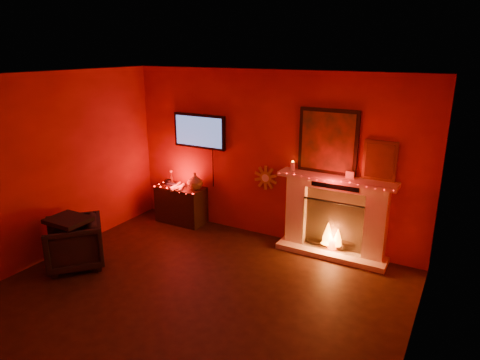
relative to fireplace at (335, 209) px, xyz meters
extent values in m
plane|color=black|center=(-1.14, -2.39, -0.72)|extent=(5.00, 5.00, 0.00)
plane|color=beige|center=(-1.14, -2.39, 1.98)|extent=(5.00, 5.00, 0.00)
plane|color=maroon|center=(-1.14, 0.11, 0.63)|extent=(5.00, 0.00, 5.00)
plane|color=maroon|center=(-3.64, -2.39, 0.63)|extent=(0.00, 5.00, 5.00)
plane|color=maroon|center=(1.36, -2.39, 0.63)|extent=(0.00, 5.00, 5.00)
cube|color=beige|center=(0.01, -0.09, -0.68)|extent=(1.65, 0.40, 0.08)
cube|color=beige|center=(-0.59, 0.00, -0.17)|extent=(0.30, 0.22, 0.95)
cube|color=beige|center=(0.61, 0.00, -0.17)|extent=(0.30, 0.22, 0.95)
cube|color=beige|center=(0.01, 0.00, 0.38)|extent=(1.50, 0.22, 0.14)
cube|color=beige|center=(0.01, -0.06, 0.48)|extent=(1.72, 0.34, 0.06)
cube|color=#83634C|center=(0.01, 0.06, -0.17)|extent=(0.90, 0.10, 0.95)
cube|color=black|center=(0.01, -0.12, -0.25)|extent=(0.90, 0.02, 0.78)
cylinder|color=black|center=(-0.09, -0.03, -0.58)|extent=(0.55, 0.09, 0.09)
cylinder|color=black|center=(0.09, -0.01, -0.52)|extent=(0.51, 0.18, 0.08)
cone|color=orange|center=(-0.07, -0.03, -0.39)|extent=(0.20, 0.20, 0.34)
cone|color=orange|center=(0.08, -0.02, -0.43)|extent=(0.16, 0.16, 0.26)
sphere|color=#FF3F07|center=(0.01, -0.03, -0.56)|extent=(0.18, 0.18, 0.18)
cube|color=black|center=(-0.19, 0.08, 0.98)|extent=(0.88, 0.05, 0.95)
cube|color=#AD4017|center=(-0.19, 0.05, 0.98)|extent=(0.78, 0.01, 0.85)
cube|color=#B68935|center=(0.56, 0.08, 0.79)|extent=(0.46, 0.04, 0.56)
cube|color=#A16625|center=(0.56, 0.06, 0.79)|extent=(0.38, 0.01, 0.48)
cylinder|color=beige|center=(-0.69, -0.01, 0.57)|extent=(0.07, 0.07, 0.12)
cube|color=white|center=(0.19, -0.03, 0.56)|extent=(0.12, 0.01, 0.10)
cube|color=black|center=(-2.44, 0.07, 0.93)|extent=(1.00, 0.06, 0.58)
cube|color=#4D75C6|center=(-2.44, 0.03, 0.93)|extent=(0.92, 0.01, 0.50)
cylinder|color=black|center=(-2.19, 0.08, 0.31)|extent=(0.02, 0.02, 0.66)
cylinder|color=gold|center=(-1.19, 0.09, 0.28)|extent=(0.20, 0.03, 0.20)
cylinder|color=white|center=(-1.19, 0.08, 0.28)|extent=(0.13, 0.01, 0.13)
cube|color=black|center=(-2.75, -0.13, -0.40)|extent=(0.87, 0.43, 0.66)
imported|color=brown|center=(-2.46, -0.09, 0.08)|extent=(0.27, 0.27, 0.29)
imported|color=black|center=(-3.01, -0.13, -0.02)|extent=(0.12, 0.12, 0.09)
cylinder|color=white|center=(-2.82, -0.18, -0.04)|extent=(0.12, 0.38, 0.05)
cylinder|color=white|center=(-2.72, -0.24, -0.04)|extent=(0.05, 0.38, 0.05)
cylinder|color=white|center=(-2.67, -0.20, -0.04)|extent=(0.21, 0.36, 0.05)
cube|color=#5E271A|center=(-2.91, -0.20, -0.05)|extent=(0.20, 0.14, 0.03)
cube|color=#1B2D3F|center=(-2.90, -0.19, -0.02)|extent=(0.17, 0.12, 0.02)
imported|color=black|center=(-3.09, -2.19, -0.38)|extent=(1.06, 1.06, 0.70)
camera|label=1|loc=(1.66, -5.86, 2.28)|focal=32.00mm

